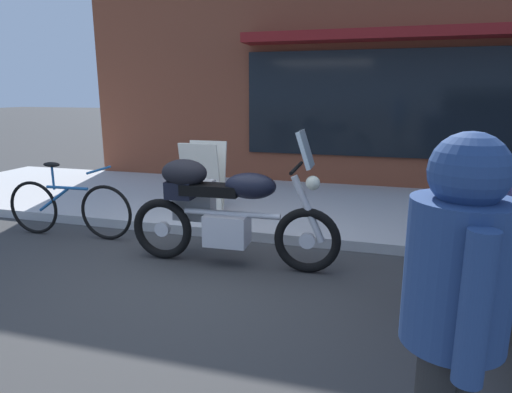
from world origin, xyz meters
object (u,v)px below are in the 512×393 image
(parked_bicycle, at_px, (69,207))
(pedestrian_walking, at_px, (456,295))
(touring_motorcycle, at_px, (221,207))
(sandwich_board_sign, at_px, (204,177))

(parked_bicycle, distance_m, pedestrian_walking, 4.91)
(touring_motorcycle, bearing_deg, sandwich_board_sign, 118.85)
(sandwich_board_sign, bearing_deg, parked_bicycle, -137.55)
(pedestrian_walking, bearing_deg, touring_motorcycle, 127.27)
(parked_bicycle, bearing_deg, touring_motorcycle, -7.91)
(touring_motorcycle, distance_m, pedestrian_walking, 3.14)
(sandwich_board_sign, bearing_deg, touring_motorcycle, -61.15)
(touring_motorcycle, relative_size, sandwich_board_sign, 2.29)
(parked_bicycle, distance_m, sandwich_board_sign, 1.78)
(parked_bicycle, xyz_separation_m, pedestrian_walking, (4.00, -2.77, 0.65))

